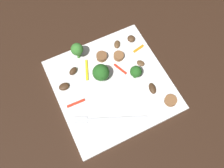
{
  "coord_description": "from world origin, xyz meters",
  "views": [
    {
      "loc": [
        0.11,
        0.22,
        0.57
      ],
      "look_at": [
        0.0,
        0.0,
        0.01
      ],
      "focal_mm": 37.52,
      "sensor_mm": 36.0,
      "label": 1
    }
  ],
  "objects_px": {
    "mushroom_5": "(152,88)",
    "pepper_strip_2": "(120,69)",
    "sausage_slice_0": "(119,56)",
    "mushroom_1": "(73,71)",
    "pepper_strip_1": "(139,49)",
    "mushroom_0": "(64,87)",
    "sausage_slice_2": "(102,57)",
    "mushroom_2": "(141,63)",
    "plate": "(112,85)",
    "broccoli_floret_2": "(136,72)",
    "sausage_slice_1": "(171,100)",
    "mushroom_4": "(117,44)",
    "broccoli_floret_0": "(77,50)",
    "pepper_strip_3": "(76,103)",
    "broccoli_floret_1": "(101,73)",
    "pepper_strip_0": "(87,70)",
    "fork": "(105,119)",
    "mushroom_3": "(131,39)"
  },
  "relations": [
    {
      "from": "broccoli_floret_2",
      "to": "sausage_slice_1",
      "type": "xyz_separation_m",
      "value": [
        -0.05,
        0.1,
        -0.02
      ]
    },
    {
      "from": "fork",
      "to": "sausage_slice_1",
      "type": "xyz_separation_m",
      "value": [
        -0.17,
        0.03,
        0.0
      ]
    },
    {
      "from": "broccoli_floret_1",
      "to": "sausage_slice_2",
      "type": "relative_size",
      "value": 1.83
    },
    {
      "from": "mushroom_4",
      "to": "pepper_strip_0",
      "type": "bearing_deg",
      "value": 18.11
    },
    {
      "from": "broccoli_floret_0",
      "to": "broccoli_floret_2",
      "type": "relative_size",
      "value": 1.26
    },
    {
      "from": "sausage_slice_0",
      "to": "mushroom_5",
      "type": "relative_size",
      "value": 0.89
    },
    {
      "from": "broccoli_floret_1",
      "to": "pepper_strip_0",
      "type": "relative_size",
      "value": 0.89
    },
    {
      "from": "pepper_strip_2",
      "to": "pepper_strip_1",
      "type": "bearing_deg",
      "value": -155.05
    },
    {
      "from": "sausage_slice_0",
      "to": "pepper_strip_2",
      "type": "xyz_separation_m",
      "value": [
        0.01,
        0.04,
        -0.0
      ]
    },
    {
      "from": "plate",
      "to": "sausage_slice_0",
      "type": "distance_m",
      "value": 0.08
    },
    {
      "from": "mushroom_2",
      "to": "mushroom_4",
      "type": "distance_m",
      "value": 0.09
    },
    {
      "from": "broccoli_floret_0",
      "to": "mushroom_5",
      "type": "relative_size",
      "value": 1.77
    },
    {
      "from": "fork",
      "to": "broccoli_floret_2",
      "type": "bearing_deg",
      "value": -126.7
    },
    {
      "from": "broccoli_floret_1",
      "to": "mushroom_2",
      "type": "distance_m",
      "value": 0.12
    },
    {
      "from": "broccoli_floret_2",
      "to": "mushroom_5",
      "type": "height_order",
      "value": "broccoli_floret_2"
    },
    {
      "from": "mushroom_0",
      "to": "mushroom_5",
      "type": "relative_size",
      "value": 0.86
    },
    {
      "from": "fork",
      "to": "pepper_strip_3",
      "type": "xyz_separation_m",
      "value": [
        0.05,
        -0.07,
        0.0
      ]
    },
    {
      "from": "mushroom_2",
      "to": "pepper_strip_1",
      "type": "bearing_deg",
      "value": -112.34
    },
    {
      "from": "sausage_slice_0",
      "to": "mushroom_0",
      "type": "xyz_separation_m",
      "value": [
        0.17,
        0.02,
        -0.0
      ]
    },
    {
      "from": "mushroom_1",
      "to": "pepper_strip_3",
      "type": "height_order",
      "value": "mushroom_1"
    },
    {
      "from": "plate",
      "to": "mushroom_5",
      "type": "relative_size",
      "value": 9.23
    },
    {
      "from": "plate",
      "to": "broccoli_floret_0",
      "type": "height_order",
      "value": "broccoli_floret_0"
    },
    {
      "from": "sausage_slice_2",
      "to": "mushroom_5",
      "type": "xyz_separation_m",
      "value": [
        -0.08,
        0.14,
        -0.0
      ]
    },
    {
      "from": "mushroom_1",
      "to": "pepper_strip_2",
      "type": "height_order",
      "value": "mushroom_1"
    },
    {
      "from": "sausage_slice_2",
      "to": "mushroom_0",
      "type": "relative_size",
      "value": 1.08
    },
    {
      "from": "mushroom_1",
      "to": "mushroom_4",
      "type": "bearing_deg",
      "value": -170.1
    },
    {
      "from": "broccoli_floret_1",
      "to": "broccoli_floret_2",
      "type": "relative_size",
      "value": 1.21
    },
    {
      "from": "sausage_slice_2",
      "to": "mushroom_2",
      "type": "distance_m",
      "value": 0.11
    },
    {
      "from": "mushroom_4",
      "to": "broccoli_floret_2",
      "type": "bearing_deg",
      "value": 89.19
    },
    {
      "from": "sausage_slice_1",
      "to": "mushroom_4",
      "type": "relative_size",
      "value": 1.18
    },
    {
      "from": "mushroom_0",
      "to": "pepper_strip_2",
      "type": "bearing_deg",
      "value": 173.6
    },
    {
      "from": "sausage_slice_0",
      "to": "pepper_strip_0",
      "type": "bearing_deg",
      "value": -0.91
    },
    {
      "from": "mushroom_1",
      "to": "mushroom_2",
      "type": "xyz_separation_m",
      "value": [
        -0.17,
        0.06,
        -0.0
      ]
    },
    {
      "from": "sausage_slice_2",
      "to": "pepper_strip_3",
      "type": "distance_m",
      "value": 0.15
    },
    {
      "from": "plate",
      "to": "broccoli_floret_2",
      "type": "xyz_separation_m",
      "value": [
        -0.06,
        0.01,
        0.03
      ]
    },
    {
      "from": "plate",
      "to": "pepper_strip_1",
      "type": "bearing_deg",
      "value": -150.81
    },
    {
      "from": "broccoli_floret_2",
      "to": "sausage_slice_1",
      "type": "relative_size",
      "value": 1.42
    },
    {
      "from": "mushroom_5",
      "to": "pepper_strip_2",
      "type": "distance_m",
      "value": 0.1
    },
    {
      "from": "broccoli_floret_1",
      "to": "mushroom_4",
      "type": "xyz_separation_m",
      "value": [
        -0.08,
        -0.07,
        -0.03
      ]
    },
    {
      "from": "sausage_slice_1",
      "to": "mushroom_4",
      "type": "distance_m",
      "value": 0.21
    },
    {
      "from": "sausage_slice_0",
      "to": "mushroom_5",
      "type": "xyz_separation_m",
      "value": [
        -0.03,
        0.12,
        -0.0
      ]
    },
    {
      "from": "plate",
      "to": "mushroom_1",
      "type": "height_order",
      "value": "mushroom_1"
    },
    {
      "from": "broccoli_floret_0",
      "to": "mushroom_2",
      "type": "bearing_deg",
      "value": 146.37
    },
    {
      "from": "pepper_strip_0",
      "to": "mushroom_1",
      "type": "bearing_deg",
      "value": -17.25
    },
    {
      "from": "mushroom_1",
      "to": "pepper_strip_1",
      "type": "xyz_separation_m",
      "value": [
        -0.19,
        0.01,
        -0.01
      ]
    },
    {
      "from": "pepper_strip_2",
      "to": "mushroom_5",
      "type": "bearing_deg",
      "value": 118.57
    },
    {
      "from": "plate",
      "to": "pepper_strip_1",
      "type": "xyz_separation_m",
      "value": [
        -0.11,
        -0.06,
        0.01
      ]
    },
    {
      "from": "fork",
      "to": "mushroom_2",
      "type": "height_order",
      "value": "mushroom_2"
    },
    {
      "from": "broccoli_floret_1",
      "to": "sausage_slice_0",
      "type": "distance_m",
      "value": 0.08
    },
    {
      "from": "mushroom_1",
      "to": "mushroom_3",
      "type": "bearing_deg",
      "value": -172.91
    }
  ]
}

